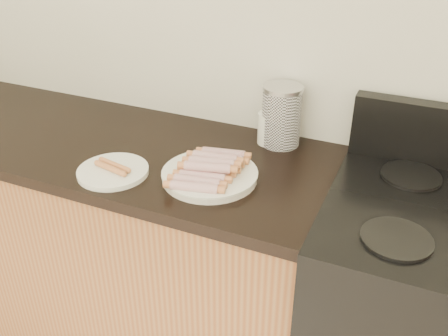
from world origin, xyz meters
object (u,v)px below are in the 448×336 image
at_px(main_plate, 210,176).
at_px(side_plate, 113,171).
at_px(canister, 282,115).
at_px(mug, 270,128).

relative_size(main_plate, side_plate, 1.31).
height_order(canister, mug, canister).
bearing_deg(side_plate, mug, 46.84).
bearing_deg(main_plate, mug, 74.31).
distance_m(canister, mug, 0.06).
relative_size(main_plate, mug, 2.64).
distance_m(main_plate, side_plate, 0.31).
xyz_separation_m(canister, mug, (-0.03, -0.01, -0.05)).
relative_size(canister, mug, 1.92).
distance_m(main_plate, canister, 0.35).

